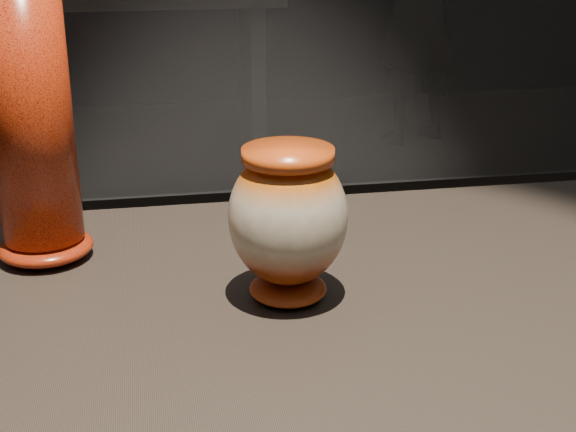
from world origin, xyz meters
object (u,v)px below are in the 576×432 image
Objects in this scene: tall_vase at (31,119)px; visitor at (418,5)px; main_vase at (288,219)px; back_shelf at (98,45)px.

tall_vase is 3.93m from visitor.
main_vase is at bearing 44.21° from visitor.
tall_vase is 0.25× the size of visitor.
tall_vase is 3.52m from back_shelf.
tall_vase is (-0.30, 0.18, 0.09)m from main_vase.
main_vase is 0.36m from tall_vase.
main_vase is at bearing -30.37° from tall_vase.
back_shelf is 1.84m from visitor.
back_shelf is 1.23× the size of visitor.
main_vase is 3.96m from visitor.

